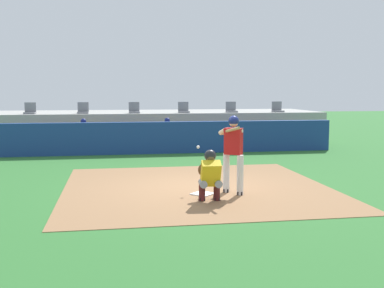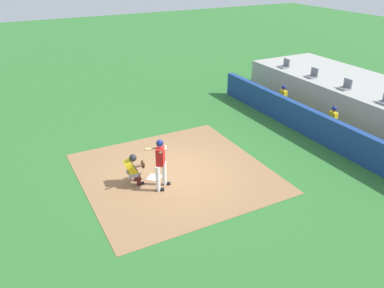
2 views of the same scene
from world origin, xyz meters
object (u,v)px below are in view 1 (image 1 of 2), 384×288
(batter_at_plate, at_px, (233,149))
(dugout_player_0, at_px, (84,135))
(stadium_seat_2, at_px, (134,110))
(home_plate, at_px, (203,194))
(dugout_player_1, at_px, (168,134))
(stadium_seat_0, at_px, (30,111))
(catcher_crouched, at_px, (210,174))
(stadium_seat_3, at_px, (184,110))
(stadium_seat_1, at_px, (83,110))
(stadium_seat_5, at_px, (277,109))
(stadium_seat_4, at_px, (231,109))

(batter_at_plate, height_order, dugout_player_0, batter_at_plate)
(batter_at_plate, height_order, stadium_seat_2, stadium_seat_2)
(home_plate, bearing_deg, dugout_player_1, 89.02)
(home_plate, xyz_separation_m, dugout_player_1, (0.14, 8.14, 0.65))
(stadium_seat_0, bearing_deg, catcher_crouched, -63.55)
(stadium_seat_3, bearing_deg, home_plate, -96.08)
(home_plate, bearing_deg, stadium_seat_1, 107.71)
(stadium_seat_1, bearing_deg, dugout_player_0, -86.61)
(stadium_seat_1, height_order, stadium_seat_2, same)
(stadium_seat_2, xyz_separation_m, stadium_seat_3, (2.17, 0.00, 0.00))
(dugout_player_1, bearing_deg, dugout_player_0, 180.00)
(stadium_seat_0, bearing_deg, stadium_seat_3, 0.00)
(stadium_seat_5, bearing_deg, home_plate, -118.02)
(stadium_seat_4, bearing_deg, dugout_player_0, -162.31)
(stadium_seat_5, bearing_deg, stadium_seat_2, 180.00)
(home_plate, height_order, dugout_player_0, dugout_player_0)
(dugout_player_1, distance_m, stadium_seat_2, 2.53)
(stadium_seat_3, relative_size, stadium_seat_5, 1.00)
(dugout_player_1, bearing_deg, catcher_crouched, -90.86)
(stadium_seat_2, xyz_separation_m, stadium_seat_5, (6.50, 0.00, 0.00))
(batter_at_plate, distance_m, stadium_seat_1, 10.95)
(stadium_seat_3, bearing_deg, dugout_player_0, -154.22)
(stadium_seat_1, bearing_deg, stadium_seat_5, 0.00)
(stadium_seat_5, bearing_deg, catcher_crouched, -116.39)
(batter_at_plate, xyz_separation_m, stadium_seat_5, (4.72, 10.20, 0.50))
(home_plate, relative_size, stadium_seat_2, 0.92)
(catcher_crouched, height_order, stadium_seat_2, stadium_seat_2)
(stadium_seat_3, xyz_separation_m, stadium_seat_5, (4.33, 0.00, 0.00))
(catcher_crouched, height_order, stadium_seat_5, stadium_seat_5)
(stadium_seat_1, bearing_deg, stadium_seat_0, 180.00)
(batter_at_plate, xyz_separation_m, stadium_seat_2, (-1.78, 10.20, 0.50))
(catcher_crouched, xyz_separation_m, stadium_seat_4, (3.24, 10.90, 0.93))
(stadium_seat_4, distance_m, stadium_seat_5, 2.17)
(stadium_seat_3, bearing_deg, stadium_seat_5, 0.00)
(home_plate, distance_m, stadium_seat_5, 11.63)
(dugout_player_0, xyz_separation_m, dugout_player_1, (3.27, 0.00, 0.00))
(stadium_seat_1, relative_size, stadium_seat_5, 1.00)
(stadium_seat_2, xyz_separation_m, stadium_seat_4, (4.33, 0.00, 0.00))
(stadium_seat_0, distance_m, stadium_seat_3, 6.50)
(catcher_crouched, relative_size, stadium_seat_2, 3.31)
(stadium_seat_2, bearing_deg, stadium_seat_5, 0.00)
(dugout_player_0, bearing_deg, batter_at_plate, -64.91)
(stadium_seat_1, distance_m, stadium_seat_3, 4.33)
(catcher_crouched, bearing_deg, dugout_player_0, 109.48)
(batter_at_plate, xyz_separation_m, stadium_seat_4, (2.56, 10.20, 0.50))
(catcher_crouched, distance_m, stadium_seat_1, 11.41)
(dugout_player_0, bearing_deg, stadium_seat_1, 93.39)
(batter_at_plate, height_order, stadium_seat_4, stadium_seat_4)
(stadium_seat_0, height_order, stadium_seat_5, same)
(stadium_seat_1, height_order, stadium_seat_4, same)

